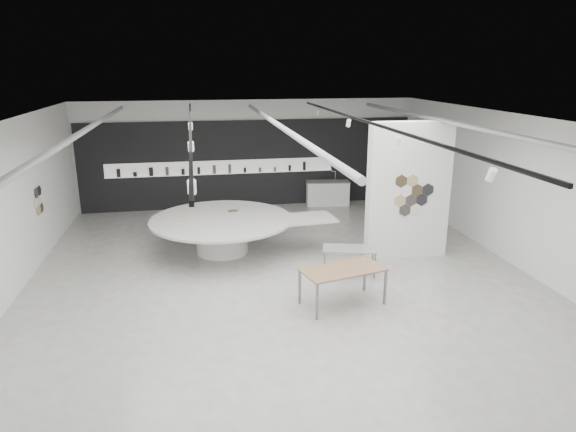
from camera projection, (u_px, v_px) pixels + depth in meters
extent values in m
cube|color=#B0AEA6|center=(283.00, 280.00, 12.31)|extent=(12.00, 14.00, 0.01)
cube|color=silver|center=(283.00, 119.00, 11.24)|extent=(12.00, 14.00, 0.01)
cube|color=white|center=(249.00, 154.00, 18.38)|extent=(12.00, 0.01, 3.80)
cube|color=white|center=(403.00, 380.00, 5.16)|extent=(12.00, 0.01, 3.80)
cube|color=white|center=(519.00, 192.00, 12.82)|extent=(0.01, 14.00, 3.80)
cube|color=white|center=(1.00, 217.00, 10.72)|extent=(0.01, 14.00, 3.80)
cylinder|color=#939396|center=(87.00, 129.00, 11.03)|extent=(0.12, 12.00, 0.12)
cylinder|color=#939396|center=(279.00, 125.00, 11.76)|extent=(0.12, 12.00, 0.12)
cylinder|color=#939396|center=(449.00, 122.00, 12.49)|extent=(0.12, 12.00, 0.12)
cube|color=black|center=(190.00, 126.00, 10.92)|extent=(0.05, 13.00, 0.06)
cylinder|color=white|center=(192.00, 187.00, 6.25)|extent=(0.11, 0.18, 0.21)
cylinder|color=white|center=(191.00, 147.00, 9.36)|extent=(0.11, 0.18, 0.21)
cylinder|color=white|center=(191.00, 126.00, 12.48)|extent=(0.11, 0.18, 0.21)
cylinder|color=white|center=(190.00, 114.00, 15.59)|extent=(0.11, 0.18, 0.21)
cube|color=black|center=(370.00, 123.00, 11.61)|extent=(0.05, 13.00, 0.06)
cylinder|color=white|center=(491.00, 175.00, 6.95)|extent=(0.11, 0.18, 0.21)
cylinder|color=white|center=(398.00, 141.00, 10.06)|extent=(0.11, 0.18, 0.21)
cylinder|color=white|center=(349.00, 123.00, 13.17)|extent=(0.11, 0.18, 0.21)
cylinder|color=white|center=(318.00, 112.00, 16.29)|extent=(0.11, 0.18, 0.21)
cylinder|color=tan|center=(39.00, 210.00, 13.24)|extent=(0.03, 0.28, 0.28)
cylinder|color=#493B24|center=(42.00, 208.00, 13.49)|extent=(0.03, 0.28, 0.28)
cylinder|color=white|center=(39.00, 200.00, 13.30)|extent=(0.03, 0.28, 0.28)
cylinder|color=silver|center=(36.00, 203.00, 13.06)|extent=(0.03, 0.28, 0.28)
cylinder|color=black|center=(36.00, 193.00, 13.11)|extent=(0.03, 0.28, 0.28)
cylinder|color=black|center=(39.00, 191.00, 13.36)|extent=(0.03, 0.28, 0.28)
cube|color=black|center=(250.00, 164.00, 18.42)|extent=(11.80, 0.10, 3.10)
cube|color=white|center=(222.00, 167.00, 18.20)|extent=(8.00, 0.06, 0.46)
cube|color=white|center=(222.00, 174.00, 18.20)|extent=(8.00, 0.18, 0.02)
cylinder|color=black|center=(118.00, 173.00, 17.54)|extent=(0.13, 0.13, 0.29)
cylinder|color=black|center=(135.00, 174.00, 17.66)|extent=(0.13, 0.13, 0.15)
cylinder|color=black|center=(151.00, 172.00, 17.73)|extent=(0.14, 0.14, 0.30)
cylinder|color=brown|center=(167.00, 171.00, 17.83)|extent=(0.12, 0.12, 0.29)
cylinder|color=black|center=(183.00, 172.00, 17.93)|extent=(0.12, 0.12, 0.21)
cylinder|color=black|center=(199.00, 171.00, 18.02)|extent=(0.10, 0.10, 0.25)
cylinder|color=brown|center=(214.00, 169.00, 18.11)|extent=(0.12, 0.12, 0.30)
cylinder|color=brown|center=(230.00, 169.00, 18.20)|extent=(0.10, 0.10, 0.31)
cylinder|color=black|center=(245.00, 170.00, 18.32)|extent=(0.09, 0.09, 0.17)
cylinder|color=brown|center=(260.00, 170.00, 18.42)|extent=(0.10, 0.10, 0.16)
cylinder|color=brown|center=(275.00, 169.00, 18.51)|extent=(0.09, 0.09, 0.15)
cylinder|color=black|center=(290.00, 168.00, 18.60)|extent=(0.09, 0.09, 0.21)
cylinder|color=black|center=(304.00, 166.00, 18.68)|extent=(0.11, 0.11, 0.31)
cube|color=white|center=(408.00, 191.00, 13.36)|extent=(2.20, 0.35, 3.60)
cylinder|color=black|center=(411.00, 200.00, 13.23)|extent=(0.34, 0.03, 0.34)
cylinder|color=black|center=(422.00, 200.00, 13.28)|extent=(0.34, 0.03, 0.34)
cylinder|color=tan|center=(400.00, 201.00, 13.18)|extent=(0.34, 0.03, 0.34)
cylinder|color=#493B24|center=(417.00, 190.00, 13.19)|extent=(0.34, 0.03, 0.34)
cylinder|color=white|center=(406.00, 191.00, 13.13)|extent=(0.34, 0.03, 0.34)
cylinder|color=silver|center=(416.00, 210.00, 13.33)|extent=(0.34, 0.03, 0.34)
cylinder|color=black|center=(405.00, 210.00, 13.28)|extent=(0.34, 0.03, 0.34)
cylinder|color=black|center=(428.00, 190.00, 13.24)|extent=(0.34, 0.03, 0.34)
cylinder|color=tan|center=(412.00, 181.00, 13.09)|extent=(0.34, 0.03, 0.34)
cylinder|color=#493B24|center=(401.00, 181.00, 13.03)|extent=(0.34, 0.03, 0.34)
cylinder|color=white|center=(222.00, 236.00, 14.00)|extent=(1.51, 1.51, 0.91)
cylinder|color=beige|center=(221.00, 219.00, 13.86)|extent=(4.19, 4.19, 0.06)
cube|color=beige|center=(303.00, 219.00, 13.92)|extent=(1.80, 1.22, 0.06)
cube|color=tan|center=(181.00, 221.00, 13.57)|extent=(0.28, 0.22, 0.01)
cube|color=#493B24|center=(233.00, 211.00, 14.56)|extent=(0.28, 0.22, 0.01)
cube|color=#876346|center=(343.00, 270.00, 10.83)|extent=(1.90, 1.28, 0.03)
cube|color=slate|center=(317.00, 302.00, 10.27)|extent=(0.05, 0.05, 0.78)
cube|color=slate|center=(300.00, 287.00, 10.95)|extent=(0.05, 0.05, 0.78)
cube|color=slate|center=(385.00, 287.00, 10.94)|extent=(0.05, 0.05, 0.78)
cube|color=slate|center=(365.00, 274.00, 11.62)|extent=(0.05, 0.05, 0.78)
cube|color=gray|center=(349.00, 249.00, 12.52)|extent=(1.40, 0.94, 0.03)
cube|color=slate|center=(324.00, 265.00, 12.38)|extent=(0.04, 0.04, 0.63)
cube|color=slate|center=(324.00, 256.00, 12.93)|extent=(0.04, 0.04, 0.63)
cube|color=slate|center=(375.00, 266.00, 12.30)|extent=(0.04, 0.04, 0.63)
cube|color=slate|center=(373.00, 258.00, 12.84)|extent=(0.04, 0.04, 0.63)
cube|color=white|center=(328.00, 193.00, 18.81)|extent=(1.58, 0.74, 0.86)
cube|color=gray|center=(328.00, 182.00, 18.69)|extent=(1.63, 0.78, 0.03)
cylinder|color=silver|center=(335.00, 176.00, 18.79)|extent=(0.03, 0.03, 0.34)
cylinder|color=silver|center=(333.00, 171.00, 18.74)|extent=(0.15, 0.04, 0.02)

